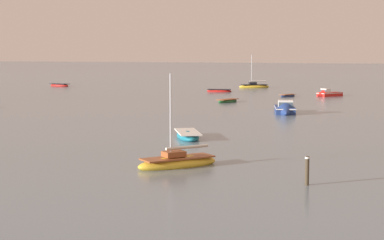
{
  "coord_description": "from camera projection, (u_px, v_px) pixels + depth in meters",
  "views": [
    {
      "loc": [
        31.88,
        -15.41,
        5.71
      ],
      "look_at": [
        8.9,
        31.21,
        0.21
      ],
      "focal_mm": 57.86,
      "sensor_mm": 36.0,
      "label": 1
    }
  ],
  "objects": [
    {
      "name": "rowboat_moored_2",
      "position": [
        188.0,
        136.0,
        42.47
      ],
      "size": [
        3.58,
        4.29,
        0.67
      ],
      "rotation": [
        0.0,
        0.0,
        2.17
      ],
      "color": "#197084",
      "rests_on": "ground"
    },
    {
      "name": "rowboat_moored_6",
      "position": [
        59.0,
        85.0,
        112.1
      ],
      "size": [
        4.62,
        2.27,
        0.7
      ],
      "rotation": [
        0.0,
        0.0,
        2.97
      ],
      "color": "red",
      "rests_on": "ground"
    },
    {
      "name": "rowboat_moored_5",
      "position": [
        219.0,
        91.0,
        95.25
      ],
      "size": [
        4.05,
        2.31,
        0.61
      ],
      "rotation": [
        0.0,
        0.0,
        0.28
      ],
      "color": "red",
      "rests_on": "ground"
    },
    {
      "name": "sailboat_moored_1",
      "position": [
        254.0,
        86.0,
        107.14
      ],
      "size": [
        5.28,
        4.47,
        5.97
      ],
      "rotation": [
        0.0,
        0.0,
        3.77
      ],
      "color": "gold",
      "rests_on": "ground"
    },
    {
      "name": "mooring_post_near",
      "position": [
        307.0,
        171.0,
        27.12
      ],
      "size": [
        0.22,
        0.22,
        1.43
      ],
      "color": "#3E3323",
      "rests_on": "ground"
    },
    {
      "name": "motorboat_moored_0",
      "position": [
        285.0,
        111.0,
        59.99
      ],
      "size": [
        3.57,
        5.55,
        2.0
      ],
      "rotation": [
        0.0,
        0.0,
        5.08
      ],
      "color": "navy",
      "rests_on": "ground"
    },
    {
      "name": "motorboat_moored_2",
      "position": [
        326.0,
        95.0,
        85.03
      ],
      "size": [
        3.4,
        4.4,
        1.61
      ],
      "rotation": [
        0.0,
        0.0,
        4.19
      ],
      "color": "red",
      "rests_on": "ground"
    },
    {
      "name": "rowboat_moored_4",
      "position": [
        288.0,
        96.0,
        84.53
      ],
      "size": [
        1.87,
        3.09,
        0.46
      ],
      "rotation": [
        0.0,
        0.0,
        4.39
      ],
      "color": "navy",
      "rests_on": "ground"
    },
    {
      "name": "rowboat_moored_1",
      "position": [
        228.0,
        101.0,
        74.57
      ],
      "size": [
        1.96,
        3.61,
        0.54
      ],
      "rotation": [
        0.0,
        0.0,
        1.33
      ],
      "color": "#23602D",
      "rests_on": "ground"
    },
    {
      "name": "sailboat_moored_2",
      "position": [
        178.0,
        162.0,
        31.67
      ],
      "size": [
        3.64,
        4.49,
        5.01
      ],
      "rotation": [
        0.0,
        0.0,
        4.12
      ],
      "color": "gold",
      "rests_on": "ground"
    }
  ]
}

